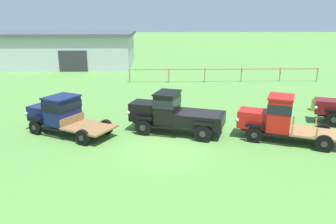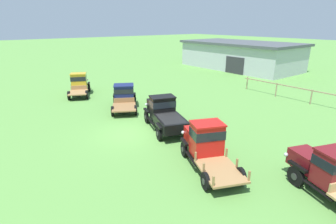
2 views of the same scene
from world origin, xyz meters
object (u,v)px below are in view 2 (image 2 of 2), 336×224
Objects in this scene: vintage_truck_foreground_near at (80,83)px; vintage_truck_far_side at (206,142)px; vintage_truck_midrow_center at (164,113)px; vintage_truck_back_of_row at (330,171)px; farm_shed at (240,55)px; vintage_truck_second_in_line at (124,95)px.

vintage_truck_far_side reaches higher than vintage_truck_foreground_near.
vintage_truck_midrow_center is 1.08× the size of vintage_truck_back_of_row.
farm_shed is 3.71× the size of vintage_truck_back_of_row.
vintage_truck_second_in_line is at bearing -74.22° from farm_shed.
farm_shed reaches higher than vintage_truck_midrow_center.
vintage_truck_second_in_line is 1.06× the size of vintage_truck_back_of_row.
vintage_truck_second_in_line is at bearing 12.13° from vintage_truck_foreground_near.
vintage_truck_foreground_near is 0.96× the size of vintage_truck_far_side.
vintage_truck_midrow_center is (13.15, -25.27, -1.00)m from farm_shed.
vintage_truck_midrow_center is at bearing -174.16° from vintage_truck_back_of_row.
farm_shed is 3.68× the size of vintage_truck_foreground_near.
vintage_truck_midrow_center is 1.02× the size of vintage_truck_far_side.
farm_shed reaches higher than vintage_truck_second_in_line.
vintage_truck_foreground_near is at bearing -89.46° from farm_shed.
farm_shed is 33.74m from vintage_truck_back_of_row.
vintage_truck_midrow_center reaches higher than vintage_truck_foreground_near.
vintage_truck_back_of_row is (10.32, 1.06, -0.01)m from vintage_truck_midrow_center.
farm_shed is at bearing 105.78° from vintage_truck_second_in_line.
farm_shed is at bearing 124.72° from vintage_truck_far_side.
vintage_truck_foreground_near is 0.95× the size of vintage_truck_second_in_line.
vintage_truck_midrow_center is at bearing 167.04° from vintage_truck_far_side.
farm_shed is 3.44× the size of vintage_truck_midrow_center.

